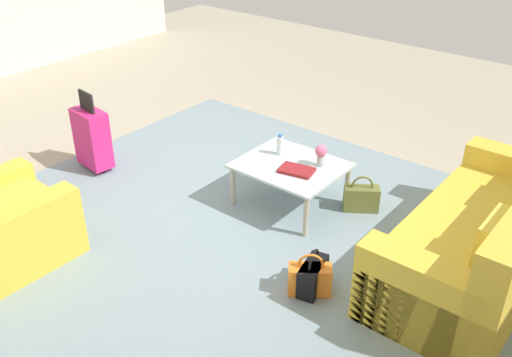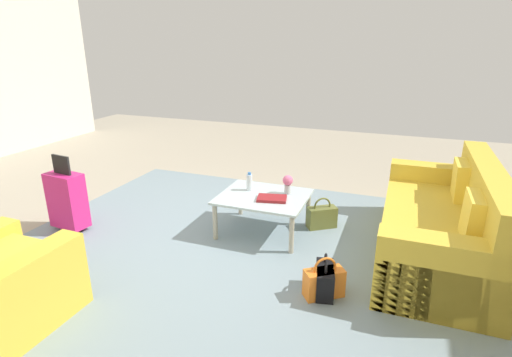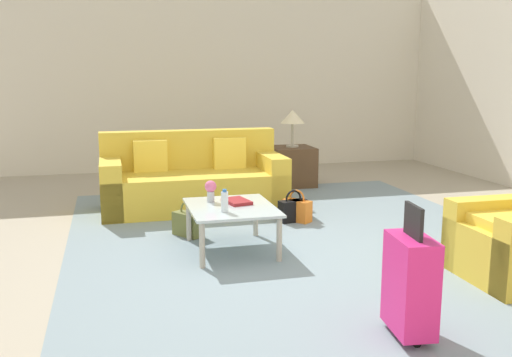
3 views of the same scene
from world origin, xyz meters
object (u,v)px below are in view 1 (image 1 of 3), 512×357
couch (491,243)px  flower_vase (321,153)px  coffee_table (291,169)px  coffee_table_book (297,170)px  handbag_olive (361,198)px  handbag_orange (310,279)px  handbag_black (313,276)px  suitcase_magenta (92,137)px  water_bottle (280,145)px

couch → flower_vase: couch is taller
coffee_table → flower_vase: 0.32m
coffee_table_book → handbag_olive: (-0.45, -0.41, -0.31)m
coffee_table_book → handbag_orange: 1.16m
couch → handbag_black: couch is taller
couch → handbag_black: 1.38m
couch → handbag_orange: (0.95, 1.02, -0.18)m
coffee_table → coffee_table_book: size_ratio=3.09×
couch → flower_vase: 1.60m
handbag_black → couch: bearing=-134.2°
coffee_table → flower_vase: (-0.22, -0.15, 0.17)m
coffee_table → handbag_olive: (-0.57, -0.33, -0.24)m
coffee_table → suitcase_magenta: size_ratio=1.08×
handbag_black → handbag_orange: 0.05m
coffee_table → flower_vase: bearing=-145.7°
suitcase_magenta → handbag_orange: size_ratio=2.37×
couch → water_bottle: size_ratio=10.58×
handbag_olive → coffee_table: bearing=29.9°
handbag_black → handbag_olive: same height
coffee_table_book → water_bottle: bearing=-41.8°
couch → handbag_orange: bearing=47.2°
water_bottle → handbag_olive: (-0.77, -0.23, -0.39)m
coffee_table_book → flower_vase: flower_vase is taller
coffee_table → water_bottle: bearing=-26.6°
couch → suitcase_magenta: 3.88m
water_bottle → handbag_olive: size_ratio=0.57×
coffee_table → handbag_olive: coffee_table is taller
couch → suitcase_magenta: couch is taller
water_bottle → handbag_olive: 0.89m
flower_vase → coffee_table: bearing=34.3°
couch → coffee_table: size_ratio=2.34×
handbag_black → handbag_olive: 1.24m
suitcase_magenta → couch: bearing=-168.1°
coffee_table_book → handbag_olive: coffee_table_book is taller
suitcase_magenta → flower_vase: bearing=-159.0°
coffee_table → handbag_olive: size_ratio=2.58×
water_bottle → handbag_black: size_ratio=0.57×
water_bottle → suitcase_magenta: suitcase_magenta is taller
coffee_table_book → flower_vase: 0.27m
coffee_table_book → handbag_orange: bearing=118.5°
coffee_table → flower_vase: size_ratio=4.50×
flower_vase → coffee_table_book: bearing=66.5°
water_bottle → handbag_orange: 1.52m
handbag_olive → handbag_orange: (-0.28, 1.25, 0.00)m
couch → coffee_table_book: bearing=6.1°
coffee_table → handbag_olive: bearing=-150.1°
flower_vase → handbag_olive: bearing=-153.0°
coffee_table_book → flower_vase: size_ratio=1.46×
handbag_olive → coffee_table_book: bearing=42.2°
coffee_table → water_bottle: 0.27m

